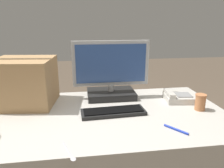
% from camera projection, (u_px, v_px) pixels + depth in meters
% --- Properties ---
extents(office_desk, '(1.80, 0.90, 0.74)m').
position_uv_depth(office_desk, '(89.00, 164.00, 1.49)').
color(office_desk, beige).
rests_on(office_desk, ground_plane).
extents(monitor, '(0.57, 0.25, 0.43)m').
position_uv_depth(monitor, '(111.00, 76.00, 1.64)').
color(monitor, black).
rests_on(monitor, office_desk).
extents(keyboard, '(0.41, 0.16, 0.03)m').
position_uv_depth(keyboard, '(113.00, 112.00, 1.38)').
color(keyboard, black).
rests_on(keyboard, office_desk).
extents(desk_phone, '(0.21, 0.20, 0.07)m').
position_uv_depth(desk_phone, '(177.00, 97.00, 1.60)').
color(desk_phone, beige).
rests_on(desk_phone, office_desk).
extents(paper_cup_right, '(0.07, 0.07, 0.11)m').
position_uv_depth(paper_cup_right, '(200.00, 102.00, 1.43)').
color(paper_cup_right, '#BC7547').
rests_on(paper_cup_right, office_desk).
extents(spoon, '(0.07, 0.17, 0.00)m').
position_uv_depth(spoon, '(70.00, 154.00, 0.97)').
color(spoon, silver).
rests_on(spoon, office_desk).
extents(cardboard_box, '(0.43, 0.39, 0.32)m').
position_uv_depth(cardboard_box, '(24.00, 82.00, 1.50)').
color(cardboard_box, tan).
rests_on(cardboard_box, office_desk).
extents(pen_marker, '(0.09, 0.12, 0.01)m').
position_uv_depth(pen_marker, '(176.00, 129.00, 1.17)').
color(pen_marker, '#1933B2').
rests_on(pen_marker, office_desk).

